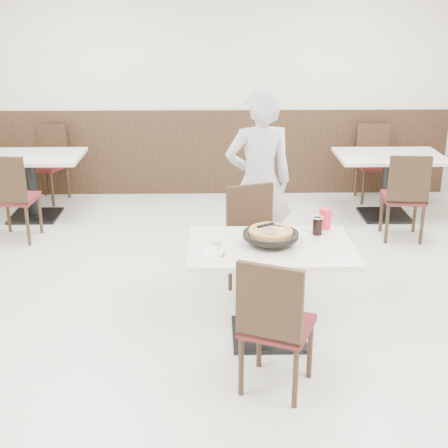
{
  "coord_description": "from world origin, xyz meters",
  "views": [
    {
      "loc": [
        -0.1,
        -4.44,
        2.44
      ],
      "look_at": [
        -0.02,
        -0.3,
        0.93
      ],
      "focal_mm": 50.0,
      "sensor_mm": 36.0,
      "label": 1
    }
  ],
  "objects_px": {
    "red_cup": "(325,218)",
    "bg_chair_right_far": "(375,164)",
    "pizza_pan": "(271,238)",
    "pizza": "(271,233)",
    "bg_table_left": "(32,187)",
    "bg_chair_right_near": "(404,196)",
    "diner_person": "(259,183)",
    "bg_table_right": "(387,186)",
    "bg_chair_left_near": "(15,196)",
    "bg_chair_left_far": "(46,164)",
    "chair_near": "(277,322)",
    "side_plate": "(213,251)",
    "cola_glass": "(317,226)",
    "main_table": "(269,292)",
    "chair_far": "(258,245)"
  },
  "relations": [
    {
      "from": "red_cup",
      "to": "bg_chair_right_far",
      "type": "bearing_deg",
      "value": 68.82
    },
    {
      "from": "pizza_pan",
      "to": "pizza",
      "type": "xyz_separation_m",
      "value": [
        0.01,
        0.06,
        0.02
      ]
    },
    {
      "from": "bg_table_left",
      "to": "bg_chair_right_near",
      "type": "xyz_separation_m",
      "value": [
        4.12,
        -0.75,
        0.1
      ]
    },
    {
      "from": "diner_person",
      "to": "bg_table_right",
      "type": "xyz_separation_m",
      "value": [
        1.62,
        1.5,
        -0.48
      ]
    },
    {
      "from": "bg_table_left",
      "to": "bg_chair_left_near",
      "type": "height_order",
      "value": "bg_chair_left_near"
    },
    {
      "from": "bg_chair_left_far",
      "to": "bg_chair_right_near",
      "type": "xyz_separation_m",
      "value": [
        4.11,
        -1.39,
        0.0
      ]
    },
    {
      "from": "bg_chair_right_near",
      "to": "red_cup",
      "type": "bearing_deg",
      "value": -118.33
    },
    {
      "from": "chair_near",
      "to": "diner_person",
      "type": "height_order",
      "value": "diner_person"
    },
    {
      "from": "chair_near",
      "to": "diner_person",
      "type": "bearing_deg",
      "value": 112.71
    },
    {
      "from": "bg_chair_right_near",
      "to": "chair_near",
      "type": "bearing_deg",
      "value": -115.12
    },
    {
      "from": "chair_near",
      "to": "pizza_pan",
      "type": "xyz_separation_m",
      "value": [
        0.01,
        0.68,
        0.32
      ]
    },
    {
      "from": "pizza_pan",
      "to": "bg_chair_left_near",
      "type": "distance_m",
      "value": 3.27
    },
    {
      "from": "bg_table_right",
      "to": "diner_person",
      "type": "bearing_deg",
      "value": -137.09
    },
    {
      "from": "pizza_pan",
      "to": "side_plate",
      "type": "bearing_deg",
      "value": -159.67
    },
    {
      "from": "bg_table_right",
      "to": "bg_chair_left_far",
      "type": "bearing_deg",
      "value": 170.35
    },
    {
      "from": "bg_table_left",
      "to": "bg_chair_left_far",
      "type": "xyz_separation_m",
      "value": [
        0.01,
        0.64,
        0.1
      ]
    },
    {
      "from": "bg_chair_right_near",
      "to": "bg_chair_right_far",
      "type": "relative_size",
      "value": 1.0
    },
    {
      "from": "cola_glass",
      "to": "bg_table_left",
      "type": "height_order",
      "value": "cola_glass"
    },
    {
      "from": "main_table",
      "to": "bg_chair_right_far",
      "type": "height_order",
      "value": "bg_chair_right_far"
    },
    {
      "from": "pizza_pan",
      "to": "bg_table_left",
      "type": "height_order",
      "value": "pizza_pan"
    },
    {
      "from": "cola_glass",
      "to": "bg_chair_left_near",
      "type": "height_order",
      "value": "bg_chair_left_near"
    },
    {
      "from": "chair_near",
      "to": "main_table",
      "type": "bearing_deg",
      "value": 112.29
    },
    {
      "from": "bg_table_right",
      "to": "bg_chair_right_near",
      "type": "distance_m",
      "value": 0.7
    },
    {
      "from": "main_table",
      "to": "chair_far",
      "type": "bearing_deg",
      "value": 93.3
    },
    {
      "from": "diner_person",
      "to": "bg_chair_left_far",
      "type": "relative_size",
      "value": 1.81
    },
    {
      "from": "side_plate",
      "to": "bg_table_left",
      "type": "height_order",
      "value": "side_plate"
    },
    {
      "from": "diner_person",
      "to": "bg_table_left",
      "type": "bearing_deg",
      "value": -42.8
    },
    {
      "from": "main_table",
      "to": "bg_chair_right_far",
      "type": "bearing_deg",
      "value": 64.33
    },
    {
      "from": "chair_far",
      "to": "diner_person",
      "type": "xyz_separation_m",
      "value": [
        0.04,
        0.55,
        0.38
      ]
    },
    {
      "from": "chair_near",
      "to": "chair_far",
      "type": "height_order",
      "value": "same"
    },
    {
      "from": "chair_near",
      "to": "pizza",
      "type": "relative_size",
      "value": 2.86
    },
    {
      "from": "bg_table_right",
      "to": "bg_chair_right_far",
      "type": "bearing_deg",
      "value": 88.62
    },
    {
      "from": "main_table",
      "to": "diner_person",
      "type": "bearing_deg",
      "value": 89.86
    },
    {
      "from": "pizza",
      "to": "bg_table_left",
      "type": "distance_m",
      "value": 3.74
    },
    {
      "from": "bg_table_left",
      "to": "pizza_pan",
      "type": "bearing_deg",
      "value": -47.94
    },
    {
      "from": "pizza_pan",
      "to": "cola_glass",
      "type": "height_order",
      "value": "cola_glass"
    },
    {
      "from": "red_cup",
      "to": "bg_chair_right_far",
      "type": "xyz_separation_m",
      "value": [
        1.18,
        3.05,
        -0.35
      ]
    },
    {
      "from": "chair_far",
      "to": "diner_person",
      "type": "distance_m",
      "value": 0.67
    },
    {
      "from": "pizza",
      "to": "bg_table_right",
      "type": "xyz_separation_m",
      "value": [
        1.61,
        2.67,
        -0.44
      ]
    },
    {
      "from": "main_table",
      "to": "pizza_pan",
      "type": "distance_m",
      "value": 0.42
    },
    {
      "from": "pizza",
      "to": "bg_chair_right_near",
      "type": "distance_m",
      "value": 2.56
    },
    {
      "from": "bg_chair_left_near",
      "to": "main_table",
      "type": "bearing_deg",
      "value": -34.36
    },
    {
      "from": "diner_person",
      "to": "bg_chair_left_far",
      "type": "bearing_deg",
      "value": -52.27
    },
    {
      "from": "chair_near",
      "to": "cola_glass",
      "type": "relative_size",
      "value": 7.31
    },
    {
      "from": "side_plate",
      "to": "diner_person",
      "type": "bearing_deg",
      "value": 72.89
    },
    {
      "from": "red_cup",
      "to": "bg_table_right",
      "type": "height_order",
      "value": "red_cup"
    },
    {
      "from": "chair_far",
      "to": "diner_person",
      "type": "height_order",
      "value": "diner_person"
    },
    {
      "from": "side_plate",
      "to": "bg_table_right",
      "type": "bearing_deg",
      "value": 54.7
    },
    {
      "from": "main_table",
      "to": "chair_far",
      "type": "distance_m",
      "value": 0.7
    },
    {
      "from": "chair_near",
      "to": "cola_glass",
      "type": "xyz_separation_m",
      "value": [
        0.38,
        0.87,
        0.34
      ]
    }
  ]
}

